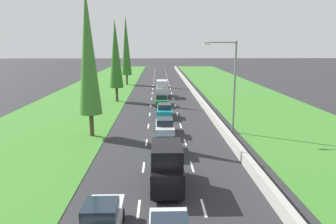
{
  "coord_description": "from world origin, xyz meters",
  "views": [
    {
      "loc": [
        -0.67,
        -0.94,
        8.64
      ],
      "look_at": [
        0.48,
        36.26,
        0.87
      ],
      "focal_mm": 34.57,
      "sensor_mm": 36.0,
      "label": 1
    }
  ],
  "objects": [
    {
      "name": "silver_sedan_centre_lane_fourth",
      "position": [
        -0.04,
        29.63,
        0.81
      ],
      "size": [
        1.82,
        4.5,
        1.64
      ],
      "color": "silver",
      "rests_on": "ground"
    },
    {
      "name": "street_light_mast",
      "position": [
        6.41,
        30.08,
        5.23
      ],
      "size": [
        3.2,
        0.28,
        9.0
      ],
      "color": "gray",
      "rests_on": "ground"
    },
    {
      "name": "teal_hatchback_centre_lane",
      "position": [
        -0.13,
        23.98,
        0.84
      ],
      "size": [
        1.74,
        3.9,
        1.72
      ],
      "color": "teal",
      "rests_on": "ground"
    },
    {
      "name": "poplar_tree_third",
      "position": [
        -7.04,
        48.61,
        7.24
      ],
      "size": [
        2.11,
        2.11,
        12.37
      ],
      "color": "#4C3823",
      "rests_on": "ground"
    },
    {
      "name": "poplar_tree_fourth",
      "position": [
        -7.48,
        69.96,
        8.41
      ],
      "size": [
        2.17,
        2.17,
        14.72
      ],
      "color": "#4C3823",
      "rests_on": "ground"
    },
    {
      "name": "green_sedan_centre_lane",
      "position": [
        -0.18,
        45.02,
        0.81
      ],
      "size": [
        1.82,
        4.5,
        1.64
      ],
      "color": "#237A33",
      "rests_on": "ground"
    },
    {
      "name": "silver_hatchback_left_lane",
      "position": [
        -3.27,
        12.55,
        0.84
      ],
      "size": [
        1.74,
        3.9,
        1.72
      ],
      "color": "silver",
      "rests_on": "ground"
    },
    {
      "name": "silver_van_centre_lane",
      "position": [
        -0.03,
        52.97,
        1.4
      ],
      "size": [
        1.96,
        4.9,
        2.82
      ],
      "color": "silver",
      "rests_on": "ground"
    },
    {
      "name": "lane_markings",
      "position": [
        0.0,
        60.0,
        0.01
      ],
      "size": [
        3.64,
        116.0,
        0.01
      ],
      "color": "white",
      "rests_on": "ground"
    },
    {
      "name": "black_van_centre_lane",
      "position": [
        -0.18,
        17.64,
        1.4
      ],
      "size": [
        1.96,
        4.9,
        2.82
      ],
      "color": "black",
      "rests_on": "ground"
    },
    {
      "name": "teal_sedan_centre_lane",
      "position": [
        0.08,
        37.55,
        0.81
      ],
      "size": [
        1.82,
        4.5,
        1.64
      ],
      "color": "teal",
      "rests_on": "ground"
    },
    {
      "name": "poplar_tree_second",
      "position": [
        -7.07,
        29.33,
        7.94
      ],
      "size": [
        2.14,
        2.14,
        13.77
      ],
      "color": "#4C3823",
      "rests_on": "ground"
    },
    {
      "name": "grass_verge_right",
      "position": [
        14.35,
        60.0,
        0.02
      ],
      "size": [
        14.0,
        140.0,
        0.04
      ],
      "primitive_type": "cube",
      "color": "#387528",
      "rests_on": "ground"
    },
    {
      "name": "ground_plane",
      "position": [
        0.0,
        60.0,
        0.0
      ],
      "size": [
        300.0,
        300.0,
        0.0
      ],
      "primitive_type": "plane",
      "color": "#28282B",
      "rests_on": "ground"
    },
    {
      "name": "median_barrier",
      "position": [
        5.7,
        60.0,
        0.42
      ],
      "size": [
        0.44,
        120.0,
        0.85
      ],
      "primitive_type": "cube",
      "color": "#9E9B93",
      "rests_on": "ground"
    },
    {
      "name": "grass_verge_left",
      "position": [
        -12.65,
        60.0,
        0.02
      ],
      "size": [
        14.0,
        140.0,
        0.04
      ],
      "primitive_type": "cube",
      "color": "#387528",
      "rests_on": "ground"
    }
  ]
}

